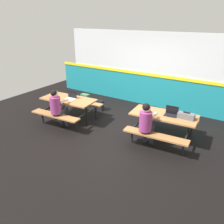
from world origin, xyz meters
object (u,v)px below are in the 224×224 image
object	(u,v)px
picnic_table_left	(69,104)
tote_bag_bright	(99,105)
laptop_dark	(171,113)
student_further	(146,122)
picnic_table_right	(163,120)
backpack_dark	(85,100)
student_nearer	(57,106)
toolbox_grey	(186,116)
laptop_silver	(71,97)

from	to	relation	value
picnic_table_left	tote_bag_bright	distance (m)	1.31
laptop_dark	picnic_table_left	bearing A→B (deg)	-170.96
student_further	laptop_dark	distance (m)	0.74
picnic_table_right	tote_bag_bright	xyz separation A→B (m)	(-2.63, 0.79, -0.38)
picnic_table_left	student_further	distance (m)	2.67
backpack_dark	tote_bag_bright	bearing A→B (deg)	-7.05
picnic_table_left	tote_bag_bright	size ratio (longest dim) A/B	4.00
picnic_table_left	student_nearer	world-z (taller)	student_nearer
student_further	picnic_table_right	bearing A→B (deg)	68.67
picnic_table_left	student_further	bearing A→B (deg)	-3.00
student_nearer	laptop_dark	xyz separation A→B (m)	(2.96, 1.04, 0.08)
toolbox_grey	picnic_table_right	bearing A→B (deg)	-175.62
picnic_table_right	backpack_dark	bearing A→B (deg)	165.25
student_nearer	student_further	bearing A→B (deg)	9.10
laptop_dark	tote_bag_bright	world-z (taller)	laptop_dark
picnic_table_right	tote_bag_bright	world-z (taller)	picnic_table_right
backpack_dark	student_further	bearing A→B (deg)	-25.16
picnic_table_left	toolbox_grey	xyz separation A→B (m)	(3.43, 0.48, 0.24)
picnic_table_right	student_further	distance (m)	0.63
picnic_table_left	backpack_dark	bearing A→B (deg)	107.53
laptop_dark	backpack_dark	bearing A→B (deg)	166.71
laptop_silver	tote_bag_bright	distance (m)	1.33
picnic_table_left	picnic_table_right	size ratio (longest dim) A/B	1.00
laptop_silver	laptop_dark	size ratio (longest dim) A/B	1.00
picnic_table_right	student_further	bearing A→B (deg)	-111.33
student_nearer	backpack_dark	size ratio (longest dim) A/B	2.74
student_nearer	laptop_dark	world-z (taller)	student_nearer
picnic_table_left	toolbox_grey	bearing A→B (deg)	7.92
student_further	tote_bag_bright	size ratio (longest dim) A/B	2.81
laptop_dark	toolbox_grey	xyz separation A→B (m)	(0.38, -0.01, 0.02)
toolbox_grey	backpack_dark	size ratio (longest dim) A/B	0.91
picnic_table_left	laptop_silver	distance (m)	0.23
backpack_dark	toolbox_grey	bearing A→B (deg)	-12.15
backpack_dark	laptop_silver	bearing A→B (deg)	-68.83
laptop_dark	backpack_dark	distance (m)	3.61
laptop_silver	toolbox_grey	xyz separation A→B (m)	(3.36, 0.43, 0.02)
student_further	laptop_silver	world-z (taller)	student_further
student_nearer	tote_bag_bright	bearing A→B (deg)	84.78
laptop_silver	backpack_dark	world-z (taller)	laptop_silver
laptop_dark	backpack_dark	size ratio (longest dim) A/B	0.76
picnic_table_left	student_nearer	size ratio (longest dim) A/B	1.42
toolbox_grey	backpack_dark	xyz separation A→B (m)	(-3.84, 0.83, -0.60)
backpack_dark	tote_bag_bright	distance (m)	0.67
tote_bag_bright	toolbox_grey	bearing A→B (deg)	-13.19
picnic_table_right	toolbox_grey	world-z (taller)	toolbox_grey
picnic_table_right	student_nearer	distance (m)	2.97
picnic_table_left	backpack_dark	size ratio (longest dim) A/B	3.91
picnic_table_right	student_further	world-z (taller)	student_further
student_further	backpack_dark	bearing A→B (deg)	154.84
laptop_silver	tote_bag_bright	size ratio (longest dim) A/B	0.78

